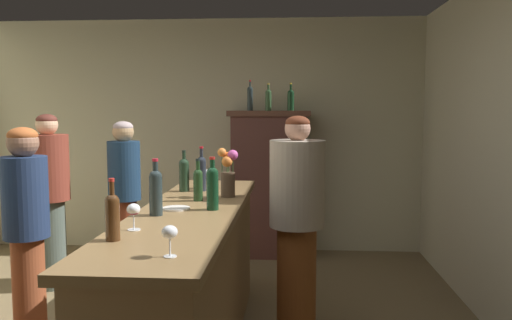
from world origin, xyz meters
name	(u,v)px	position (x,y,z in m)	size (l,w,h in m)	color
wall_back	(201,135)	(0.00, 3.00, 1.33)	(5.19, 0.12, 2.65)	#C0B997
bar_counter	(190,285)	(0.43, 0.22, 0.50)	(0.63, 2.67, 1.00)	olive
display_cabinet	(269,181)	(0.82, 2.69, 0.84)	(0.89, 0.44, 1.61)	#532E28
wine_bottle_pinot	(212,186)	(0.58, 0.21, 1.15)	(0.08, 0.08, 0.33)	#11351E
wine_bottle_chardonnay	(202,172)	(0.38, 0.96, 1.15)	(0.07, 0.07, 0.35)	#222831
wine_bottle_riesling	(198,183)	(0.43, 0.53, 1.12)	(0.07, 0.07, 0.29)	#1D391C
wine_bottle_syrah	(184,173)	(0.25, 0.93, 1.14)	(0.08, 0.08, 0.32)	#1E3321
wine_bottle_rose	(156,190)	(0.27, 0.02, 1.15)	(0.08, 0.08, 0.34)	#242F30
wine_bottle_malbec	(112,214)	(0.22, -0.58, 1.13)	(0.07, 0.07, 0.30)	#442813
wine_glass_front	(170,233)	(0.56, -0.84, 1.10)	(0.07, 0.07, 0.14)	white
wine_glass_mid	(134,211)	(0.26, -0.36, 1.10)	(0.07, 0.07, 0.14)	white
wine_glass_rear	(208,174)	(0.41, 1.09, 1.11)	(0.08, 0.08, 0.15)	white
flower_arrangement	(228,172)	(0.62, 0.70, 1.18)	(0.15, 0.12, 0.35)	#473527
cheese_plate	(176,208)	(0.35, 0.21, 1.00)	(0.18, 0.18, 0.01)	white
display_bottle_left	(250,97)	(0.61, 2.69, 1.76)	(0.06, 0.06, 0.33)	#232F30
display_bottle_midleft	(268,99)	(0.81, 2.69, 1.74)	(0.07, 0.07, 0.30)	#2E4F2E
display_bottle_center	(291,99)	(1.05, 2.69, 1.74)	(0.07, 0.07, 0.30)	#14351C
patron_redhead	(49,194)	(-1.11, 1.50, 0.87)	(0.36, 0.36, 1.59)	#4F5C51
patron_tall	(26,224)	(-0.72, 0.35, 0.85)	(0.30, 0.30, 1.51)	brown
patron_near_entrance	(125,192)	(-0.50, 1.75, 0.85)	(0.30, 0.30, 1.52)	maroon
bartender	(297,218)	(1.12, 0.66, 0.86)	(0.39, 0.39, 1.58)	brown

